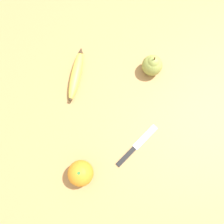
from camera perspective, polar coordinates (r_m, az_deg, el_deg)
ground_plane at (r=0.80m, az=-3.22°, el=-0.54°), size 3.00×3.00×0.00m
banana at (r=0.85m, az=-9.35°, el=9.75°), size 0.22×0.07×0.04m
orange at (r=0.74m, az=-8.20°, el=-15.54°), size 0.08×0.08×0.08m
pear at (r=0.84m, az=10.49°, el=12.02°), size 0.08×0.08×0.10m
paring_knife at (r=0.78m, az=6.17°, el=-9.05°), size 0.18×0.10×0.01m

